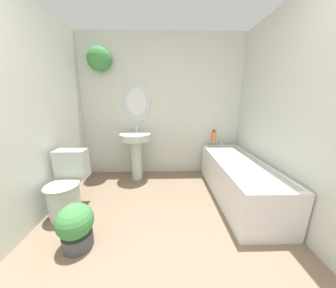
{
  "coord_description": "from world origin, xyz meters",
  "views": [
    {
      "loc": [
        0.02,
        -0.47,
        1.35
      ],
      "look_at": [
        0.08,
        1.58,
        0.8
      ],
      "focal_mm": 18.0,
      "sensor_mm": 36.0,
      "label": 1
    }
  ],
  "objects_px": {
    "shampoo_bottle": "(214,136)",
    "potted_plant": "(76,225)",
    "bathtub": "(237,178)",
    "toilet": "(67,188)",
    "pedestal_sink": "(136,147)"
  },
  "relations": [
    {
      "from": "pedestal_sink",
      "to": "shampoo_bottle",
      "type": "bearing_deg",
      "value": 5.82
    },
    {
      "from": "toilet",
      "to": "pedestal_sink",
      "type": "bearing_deg",
      "value": 51.88
    },
    {
      "from": "shampoo_bottle",
      "to": "potted_plant",
      "type": "bearing_deg",
      "value": -137.68
    },
    {
      "from": "pedestal_sink",
      "to": "toilet",
      "type": "bearing_deg",
      "value": -128.12
    },
    {
      "from": "toilet",
      "to": "shampoo_bottle",
      "type": "height_order",
      "value": "shampoo_bottle"
    },
    {
      "from": "toilet",
      "to": "potted_plant",
      "type": "xyz_separation_m",
      "value": [
        0.35,
        -0.52,
        -0.1
      ]
    },
    {
      "from": "toilet",
      "to": "pedestal_sink",
      "type": "relative_size",
      "value": 0.82
    },
    {
      "from": "bathtub",
      "to": "shampoo_bottle",
      "type": "bearing_deg",
      "value": 101.45
    },
    {
      "from": "toilet",
      "to": "potted_plant",
      "type": "relative_size",
      "value": 1.7
    },
    {
      "from": "shampoo_bottle",
      "to": "potted_plant",
      "type": "height_order",
      "value": "shampoo_bottle"
    },
    {
      "from": "shampoo_bottle",
      "to": "potted_plant",
      "type": "relative_size",
      "value": 0.49
    },
    {
      "from": "bathtub",
      "to": "potted_plant",
      "type": "relative_size",
      "value": 3.84
    },
    {
      "from": "bathtub",
      "to": "shampoo_bottle",
      "type": "distance_m",
      "value": 0.87
    },
    {
      "from": "bathtub",
      "to": "pedestal_sink",
      "type": "bearing_deg",
      "value": 158.18
    },
    {
      "from": "pedestal_sink",
      "to": "bathtub",
      "type": "distance_m",
      "value": 1.63
    }
  ]
}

